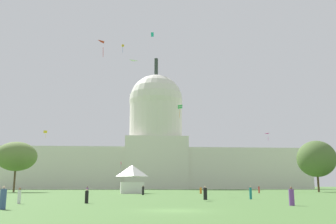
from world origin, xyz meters
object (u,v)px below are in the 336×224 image
Objects in this scene: person_teal_mid_left at (251,193)px; kite_green_mid at (180,107)px; person_denim_near_tent at (3,199)px; person_white_lawn_far_right at (19,196)px; person_purple_front_right at (87,191)px; kite_turquoise_high at (152,35)px; tree_east_far at (316,159)px; kite_yellow_low at (45,132)px; person_red_near_tree_west at (259,190)px; tree_west_far at (16,156)px; person_black_front_left at (205,194)px; kite_gold_high at (123,46)px; event_tent at (132,179)px; kite_white_mid at (133,62)px; kite_red_mid at (104,44)px; person_purple_edge_east at (292,197)px; person_orange_back_center at (201,191)px; person_black_front_center at (143,191)px; kite_pink_low at (121,164)px; kite_magenta_low at (268,135)px; capitol_building at (156,152)px; person_purple_back_left at (205,190)px.

kite_green_mid is at bearing 82.86° from person_teal_mid_left.
person_white_lawn_far_right is (-1.53, 9.03, -0.05)m from person_denim_near_tent.
person_purple_front_right is at bearing 124.43° from person_teal_mid_left.
kite_turquoise_high is at bearing -128.39° from kite_green_mid.
tree_east_far is at bearing 52.05° from kite_turquoise_high.
kite_green_mid reaches higher than kite_yellow_low.
tree_west_far is at bearing 42.24° from person_red_near_tree_west.
person_black_front_left is (40.57, -54.41, -8.50)m from tree_west_far.
event_tent is at bearing -10.79° from kite_gold_high.
kite_white_mid is at bearing -74.50° from kite_green_mid.
kite_red_mid reaches higher than tree_east_far.
person_red_near_tree_west reaches higher than person_purple_edge_east.
person_orange_back_center is 53.70m from kite_yellow_low.
person_red_near_tree_west is 0.96× the size of person_denim_near_tent.
person_red_near_tree_west is 1.27× the size of kite_turquoise_high.
event_tent is at bearing -165.74° from tree_east_far.
event_tent is at bearing 16.20° from person_purple_front_right.
person_black_front_center is 52.22m from kite_yellow_low.
event_tent reaches higher than person_black_front_left.
event_tent is at bearing 13.96° from kite_pink_low.
kite_magenta_low is (48.20, 33.90, 15.74)m from person_purple_front_right.
event_tent reaches higher than person_teal_mid_left.
person_black_front_left is at bearing -127.54° from person_white_lawn_far_right.
person_white_lawn_far_right is (-59.66, -58.94, -8.07)m from tree_east_far.
kite_red_mid is at bearing -56.58° from tree_west_far.
kite_yellow_low is at bearing -48.44° from person_white_lawn_far_right.
capitol_building is 108.86× the size of kite_turquoise_high.
kite_magenta_low is (70.64, 6.25, 7.19)m from tree_west_far.
kite_turquoise_high is (13.89, 77.29, 46.09)m from person_denim_near_tent.
kite_white_mid is (-0.15, -8.52, 24.37)m from event_tent.
tree_east_far is 73.34m from person_purple_edge_east.
person_orange_back_center is (45.66, -20.47, -8.60)m from tree_west_far.
kite_green_mid reaches higher than tree_east_far.
person_denim_near_tent is 9.16m from person_white_lawn_far_right.
person_black_front_center is at bearing -42.76° from tree_west_far.
kite_magenta_low is at bearing -1.60° from person_purple_front_right.
tree_east_far is at bearing 20.95° from kite_green_mid.
person_purple_back_left is 0.88× the size of kite_magenta_low.
tree_west_far is at bearing -42.66° from person_white_lawn_far_right.
person_purple_front_right is 28.12m from kite_red_mid.
kite_white_mid is (-39.98, -31.35, 11.15)m from kite_magenta_low.
capitol_building is 76.90m from kite_turquoise_high.
person_orange_back_center is 0.78× the size of kite_magenta_low.
person_black_front_center is at bearing -30.41° from kite_turquoise_high.
person_purple_front_right is at bearing 128.38° from person_denim_near_tent.
person_purple_edge_east is 0.95× the size of person_denim_near_tent.
kite_gold_high is (-18.32, 15.92, 24.93)m from kite_green_mid.
person_black_front_center is (-26.79, -14.39, 0.01)m from person_red_near_tree_west.
person_denim_near_tent is 1.00× the size of person_black_front_center.
person_purple_front_right is 0.94× the size of kite_white_mid.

